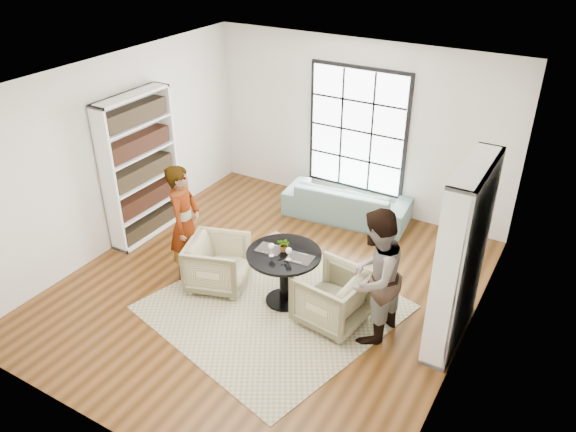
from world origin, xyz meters
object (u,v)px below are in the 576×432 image
Objects in this scene: person_left at (185,223)px; wine_glass_right at (289,251)px; wine_glass_left at (271,247)px; flower_centerpiece at (284,245)px; armchair_left at (218,263)px; pedestal_table at (284,267)px; person_right at (374,277)px; sofa at (347,202)px; armchair_right at (332,297)px.

person_left is 9.56× the size of wine_glass_right.
flower_centerpiece is at bearing 64.36° from wine_glass_left.
wine_glass_right is 0.22m from flower_centerpiece.
pedestal_table is at bearing -100.62° from armchair_left.
pedestal_table is 0.33m from flower_centerpiece.
wine_glass_right is 0.93× the size of flower_centerpiece.
pedestal_table is 0.56× the size of person_right.
person_left is 8.86× the size of flower_centerpiece.
flower_centerpiece is at bearing 135.46° from wine_glass_right.
wine_glass_right is (0.41, -2.73, 0.63)m from sofa.
person_right is 9.44× the size of wine_glass_left.
armchair_left is 1.77m from armchair_right.
wine_glass_left is (-0.86, -0.11, 0.56)m from armchair_right.
person_left is (-1.57, -0.14, 0.30)m from pedestal_table.
armchair_right is 4.56× the size of wine_glass_right.
flower_centerpiece reaches higher than armchair_right.
flower_centerpiece is at bearing 112.37° from pedestal_table.
wine_glass_left is (0.16, -2.76, 0.63)m from sofa.
sofa is 2.83m from wine_glass_right.
sofa is 11.31× the size of wine_glass_left.
armchair_right is 0.93m from flower_centerpiece.
person_right reaches higher than wine_glass_right.
pedestal_table is 1.23× the size of armchair_left.
armchair_left is (-0.75, -2.76, 0.06)m from sofa.
sofa is 2.65m from flower_centerpiece.
wine_glass_left is at bearing -172.70° from wine_glass_right.
sofa is 2.63× the size of armchair_left.
person_right is at bearing -105.15° from person_left.
armchair_left is 1.07m from wine_glass_left.
wine_glass_left is 0.96× the size of flower_centerpiece.
sofa is 10.82× the size of flower_centerpiece.
armchair_left is 1.15m from flower_centerpiece.
wine_glass_right reaches higher than pedestal_table.
armchair_right is (0.75, -0.03, -0.20)m from pedestal_table.
person_left is at bearing -79.76° from armchair_right.
wine_glass_right is at bearing -37.78° from pedestal_table.
wine_glass_left is at bearing -128.34° from pedestal_table.
sofa is at bearing -42.45° from person_left.
armchair_right is at bearing -84.65° from person_right.
person_right is at bearing 3.64° from wine_glass_right.
flower_centerpiece is (0.09, 0.19, -0.04)m from wine_glass_left.
wine_glass_left is (-1.41, -0.11, 0.04)m from person_right.
pedestal_table is at bearing 51.66° from wine_glass_left.
armchair_left is 0.46× the size of person_right.
person_left is at bearing -178.88° from wine_glass_right.
wine_glass_left is 1.03× the size of wine_glass_right.
flower_centerpiece reaches higher than wine_glass_right.
sofa is 2.84m from wine_glass_left.
wine_glass_left is 0.21m from flower_centerpiece.
sofa is 1.22× the size of person_left.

